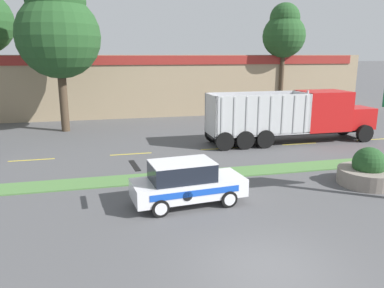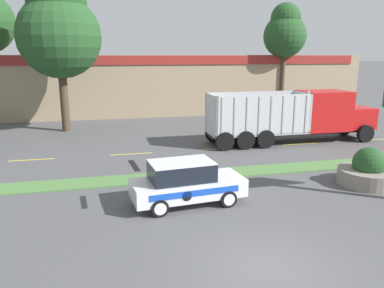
{
  "view_description": "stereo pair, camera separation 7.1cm",
  "coord_description": "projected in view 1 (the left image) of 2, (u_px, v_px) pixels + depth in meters",
  "views": [
    {
      "loc": [
        -4.07,
        -8.26,
        5.61
      ],
      "look_at": [
        0.1,
        8.94,
        1.38
      ],
      "focal_mm": 35.0,
      "sensor_mm": 36.0,
      "label": 1
    },
    {
      "loc": [
        -4.0,
        -8.28,
        5.61
      ],
      "look_at": [
        0.1,
        8.94,
        1.38
      ],
      "focal_mm": 35.0,
      "sensor_mm": 36.0,
      "label": 2
    }
  ],
  "objects": [
    {
      "name": "ground_plane",
      "position": [
        267.0,
        269.0,
        10.04
      ],
      "size": [
        600.0,
        600.0,
        0.0
      ],
      "primitive_type": "plane",
      "color": "#515154"
    },
    {
      "name": "grass_verge",
      "position": [
        194.0,
        175.0,
        17.8
      ],
      "size": [
        120.0,
        1.47,
        0.06
      ],
      "primitive_type": "cube",
      "color": "#517F42",
      "rests_on": "ground_plane"
    },
    {
      "name": "centre_line_3",
      "position": [
        32.0,
        160.0,
        20.46
      ],
      "size": [
        2.4,
        0.14,
        0.01
      ],
      "primitive_type": "cube",
      "color": "yellow",
      "rests_on": "ground_plane"
    },
    {
      "name": "centre_line_4",
      "position": [
        131.0,
        154.0,
        21.7
      ],
      "size": [
        2.4,
        0.14,
        0.01
      ],
      "primitive_type": "cube",
      "color": "yellow",
      "rests_on": "ground_plane"
    },
    {
      "name": "centre_line_5",
      "position": [
        220.0,
        149.0,
        22.93
      ],
      "size": [
        2.4,
        0.14,
        0.01
      ],
      "primitive_type": "cube",
      "color": "yellow",
      "rests_on": "ground_plane"
    },
    {
      "name": "centre_line_6",
      "position": [
        299.0,
        144.0,
        24.17
      ],
      "size": [
        2.4,
        0.14,
        0.01
      ],
      "primitive_type": "cube",
      "color": "yellow",
      "rests_on": "ground_plane"
    },
    {
      "name": "centre_line_7",
      "position": [
        371.0,
        140.0,
        25.4
      ],
      "size": [
        2.4,
        0.14,
        0.01
      ],
      "primitive_type": "cube",
      "color": "yellow",
      "rests_on": "ground_plane"
    },
    {
      "name": "dump_truck_mid",
      "position": [
        307.0,
        116.0,
        24.58
      ],
      "size": [
        11.35,
        2.59,
        3.45
      ],
      "color": "black",
      "rests_on": "ground_plane"
    },
    {
      "name": "rally_car",
      "position": [
        186.0,
        182.0,
        14.25
      ],
      "size": [
        4.43,
        2.15,
        1.75
      ],
      "color": "white",
      "rests_on": "ground_plane"
    },
    {
      "name": "stone_planter",
      "position": [
        368.0,
        171.0,
        16.54
      ],
      "size": [
        2.56,
        2.56,
        1.68
      ],
      "color": "gray",
      "rests_on": "ground_plane"
    },
    {
      "name": "store_building_backdrop",
      "position": [
        148.0,
        82.0,
        39.4
      ],
      "size": [
        41.36,
        12.1,
        5.6
      ],
      "color": "#9E896B",
      "rests_on": "ground_plane"
    },
    {
      "name": "tree_behind_left",
      "position": [
        284.0,
        32.0,
        35.25
      ],
      "size": [
        4.02,
        4.02,
        10.36
      ],
      "color": "#473828",
      "rests_on": "ground_plane"
    },
    {
      "name": "tree_behind_right",
      "position": [
        58.0,
        28.0,
        26.54
      ],
      "size": [
        5.93,
        5.93,
        11.32
      ],
      "color": "#473828",
      "rests_on": "ground_plane"
    }
  ]
}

